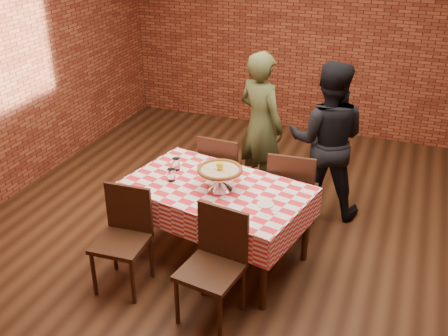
{
  "coord_description": "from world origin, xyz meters",
  "views": [
    {
      "loc": [
        1.42,
        -4.29,
        3.04
      ],
      "look_at": [
        -0.08,
        -0.36,
        0.91
      ],
      "focal_mm": 42.33,
      "sensor_mm": 36.0,
      "label": 1
    }
  ],
  "objects_px": {
    "table": "(216,223)",
    "pizza": "(220,170)",
    "water_glass_left": "(171,175)",
    "chair_near_right": "(210,270)",
    "water_glass_right": "(176,164)",
    "diner_black": "(327,140)",
    "pizza_stand": "(220,180)",
    "chair_near_left": "(121,243)",
    "diner_olive": "(261,125)",
    "chair_far_left": "(225,172)",
    "condiment_caddy": "(236,170)",
    "chair_far_right": "(293,190)"
  },
  "relations": [
    {
      "from": "water_glass_right",
      "to": "chair_near_right",
      "type": "height_order",
      "value": "chair_near_right"
    },
    {
      "from": "water_glass_right",
      "to": "chair_far_left",
      "type": "relative_size",
      "value": 0.13
    },
    {
      "from": "chair_far_left",
      "to": "chair_near_left",
      "type": "bearing_deg",
      "value": 78.89
    },
    {
      "from": "chair_far_left",
      "to": "pizza",
      "type": "bearing_deg",
      "value": 110.28
    },
    {
      "from": "chair_far_left",
      "to": "table",
      "type": "bearing_deg",
      "value": 107.77
    },
    {
      "from": "condiment_caddy",
      "to": "diner_black",
      "type": "distance_m",
      "value": 1.15
    },
    {
      "from": "pizza",
      "to": "diner_black",
      "type": "bearing_deg",
      "value": 59.53
    },
    {
      "from": "water_glass_right",
      "to": "table",
      "type": "bearing_deg",
      "value": -20.52
    },
    {
      "from": "pizza_stand",
      "to": "water_glass_right",
      "type": "xyz_separation_m",
      "value": [
        -0.53,
        0.2,
        -0.03
      ]
    },
    {
      "from": "condiment_caddy",
      "to": "diner_black",
      "type": "relative_size",
      "value": 0.08
    },
    {
      "from": "water_glass_left",
      "to": "chair_far_left",
      "type": "height_order",
      "value": "chair_far_left"
    },
    {
      "from": "water_glass_right",
      "to": "condiment_caddy",
      "type": "bearing_deg",
      "value": 8.02
    },
    {
      "from": "condiment_caddy",
      "to": "pizza_stand",
      "type": "bearing_deg",
      "value": -99.54
    },
    {
      "from": "water_glass_left",
      "to": "diner_black",
      "type": "xyz_separation_m",
      "value": [
        1.18,
        1.23,
        0.02
      ]
    },
    {
      "from": "water_glass_left",
      "to": "chair_near_left",
      "type": "height_order",
      "value": "chair_near_left"
    },
    {
      "from": "condiment_caddy",
      "to": "chair_far_right",
      "type": "bearing_deg",
      "value": 43.08
    },
    {
      "from": "table",
      "to": "pizza_stand",
      "type": "height_order",
      "value": "pizza_stand"
    },
    {
      "from": "water_glass_right",
      "to": "diner_black",
      "type": "relative_size",
      "value": 0.07
    },
    {
      "from": "pizza_stand",
      "to": "pizza",
      "type": "distance_m",
      "value": 0.09
    },
    {
      "from": "condiment_caddy",
      "to": "chair_near_right",
      "type": "height_order",
      "value": "chair_near_right"
    },
    {
      "from": "table",
      "to": "pizza",
      "type": "relative_size",
      "value": 3.99
    },
    {
      "from": "condiment_caddy",
      "to": "chair_near_right",
      "type": "relative_size",
      "value": 0.14
    },
    {
      "from": "chair_near_left",
      "to": "pizza",
      "type": "bearing_deg",
      "value": 43.0
    },
    {
      "from": "pizza",
      "to": "chair_near_right",
      "type": "distance_m",
      "value": 0.93
    },
    {
      "from": "pizza",
      "to": "water_glass_left",
      "type": "distance_m",
      "value": 0.49
    },
    {
      "from": "chair_near_left",
      "to": "water_glass_left",
      "type": "bearing_deg",
      "value": 71.71
    },
    {
      "from": "table",
      "to": "condiment_caddy",
      "type": "bearing_deg",
      "value": 70.4
    },
    {
      "from": "water_glass_left",
      "to": "chair_near_left",
      "type": "distance_m",
      "value": 0.77
    },
    {
      "from": "chair_far_left",
      "to": "diner_olive",
      "type": "relative_size",
      "value": 0.55
    },
    {
      "from": "chair_far_right",
      "to": "chair_far_left",
      "type": "bearing_deg",
      "value": -14.88
    },
    {
      "from": "pizza",
      "to": "water_glass_right",
      "type": "bearing_deg",
      "value": 159.34
    },
    {
      "from": "pizza_stand",
      "to": "condiment_caddy",
      "type": "distance_m",
      "value": 0.28
    },
    {
      "from": "table",
      "to": "diner_black",
      "type": "xyz_separation_m",
      "value": [
        0.76,
        1.19,
        0.46
      ]
    },
    {
      "from": "table",
      "to": "chair_far_left",
      "type": "bearing_deg",
      "value": 105.16
    },
    {
      "from": "water_glass_left",
      "to": "chair_near_right",
      "type": "bearing_deg",
      "value": -47.47
    },
    {
      "from": "chair_near_left",
      "to": "diner_olive",
      "type": "height_order",
      "value": "diner_olive"
    },
    {
      "from": "diner_black",
      "to": "condiment_caddy",
      "type": "bearing_deg",
      "value": 47.92
    },
    {
      "from": "water_glass_right",
      "to": "chair_near_right",
      "type": "relative_size",
      "value": 0.12
    },
    {
      "from": "pizza",
      "to": "diner_olive",
      "type": "height_order",
      "value": "diner_olive"
    },
    {
      "from": "diner_black",
      "to": "chair_near_left",
      "type": "bearing_deg",
      "value": 47.72
    },
    {
      "from": "condiment_caddy",
      "to": "water_glass_left",
      "type": "bearing_deg",
      "value": -149.89
    },
    {
      "from": "water_glass_right",
      "to": "chair_far_right",
      "type": "distance_m",
      "value": 1.2
    },
    {
      "from": "chair_near_right",
      "to": "chair_near_left",
      "type": "bearing_deg",
      "value": -177.77
    },
    {
      "from": "diner_olive",
      "to": "diner_black",
      "type": "bearing_deg",
      "value": -165.8
    },
    {
      "from": "pizza",
      "to": "diner_black",
      "type": "height_order",
      "value": "diner_black"
    },
    {
      "from": "table",
      "to": "water_glass_left",
      "type": "distance_m",
      "value": 0.61
    },
    {
      "from": "pizza_stand",
      "to": "diner_black",
      "type": "distance_m",
      "value": 1.4
    },
    {
      "from": "chair_near_right",
      "to": "chair_far_left",
      "type": "bearing_deg",
      "value": 114.91
    },
    {
      "from": "condiment_caddy",
      "to": "chair_near_right",
      "type": "bearing_deg",
      "value": -80.83
    },
    {
      "from": "water_glass_right",
      "to": "chair_near_left",
      "type": "relative_size",
      "value": 0.13
    }
  ]
}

